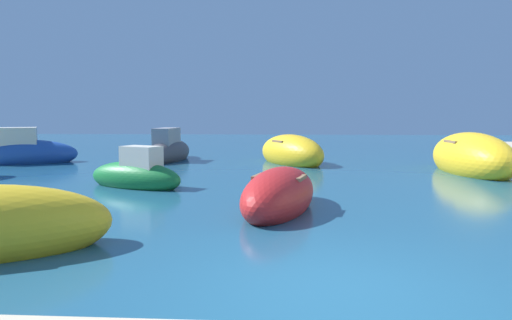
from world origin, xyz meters
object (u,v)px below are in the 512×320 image
(moored_boat_3, at_px, (136,175))
(moored_boat_7, at_px, (22,152))
(moored_boat_5, at_px, (291,153))
(moored_boat_1, at_px, (471,158))
(moored_boat_0, at_px, (279,195))
(moored_boat_6, at_px, (169,151))

(moored_boat_3, bearing_deg, moored_boat_7, -17.35)
(moored_boat_7, bearing_deg, moored_boat_5, -22.10)
(moored_boat_1, height_order, moored_boat_7, moored_boat_7)
(moored_boat_5, distance_m, moored_boat_7, 11.59)
(moored_boat_0, xyz_separation_m, moored_boat_6, (-5.14, 10.59, 0.09))
(moored_boat_7, bearing_deg, moored_boat_6, -10.79)
(moored_boat_1, relative_size, moored_boat_5, 1.10)
(moored_boat_6, height_order, moored_boat_7, moored_boat_7)
(moored_boat_0, xyz_separation_m, moored_boat_3, (-4.26, 3.05, -0.00))
(moored_boat_5, height_order, moored_boat_7, moored_boat_7)
(moored_boat_3, height_order, moored_boat_5, moored_boat_5)
(moored_boat_3, relative_size, moored_boat_5, 0.72)
(moored_boat_0, bearing_deg, moored_boat_7, 65.12)
(moored_boat_1, xyz_separation_m, moored_boat_6, (-12.08, 3.56, -0.09))
(moored_boat_0, distance_m, moored_boat_5, 9.75)
(moored_boat_3, xyz_separation_m, moored_boat_7, (-6.89, 5.93, 0.13))
(moored_boat_0, relative_size, moored_boat_5, 0.84)
(moored_boat_1, xyz_separation_m, moored_boat_7, (-18.09, 1.94, -0.05))
(moored_boat_0, distance_m, moored_boat_6, 11.78)
(moored_boat_0, height_order, moored_boat_6, moored_boat_6)
(moored_boat_1, bearing_deg, moored_boat_7, 80.93)
(moored_boat_3, distance_m, moored_boat_5, 8.16)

